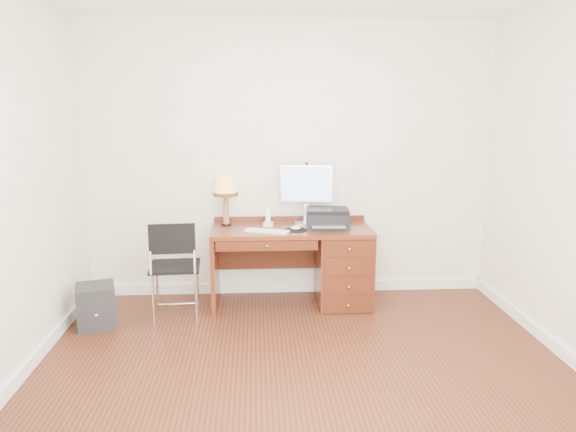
{
  "coord_description": "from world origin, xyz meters",
  "views": [
    {
      "loc": [
        -0.34,
        -3.76,
        1.93
      ],
      "look_at": [
        -0.05,
        1.2,
        0.91
      ],
      "focal_mm": 35.0,
      "sensor_mm": 36.0,
      "label": 1
    }
  ],
  "objects": [
    {
      "name": "pen_cup",
      "position": [
        0.27,
        1.52,
        0.79
      ],
      "size": [
        0.07,
        0.07,
        0.09
      ],
      "primitive_type": "cylinder",
      "color": "black",
      "rests_on": "desk"
    },
    {
      "name": "phone",
      "position": [
        -0.22,
        1.49,
        0.8
      ],
      "size": [
        0.1,
        0.1,
        0.18
      ],
      "rotation": [
        0.0,
        0.0,
        -0.18
      ],
      "color": "white",
      "rests_on": "desk"
    },
    {
      "name": "equipment_box",
      "position": [
        -1.73,
        0.93,
        0.19
      ],
      "size": [
        0.39,
        0.39,
        0.37
      ],
      "primitive_type": "cube",
      "rotation": [
        0.0,
        0.0,
        0.27
      ],
      "color": "black",
      "rests_on": "ground"
    },
    {
      "name": "room_shell",
      "position": [
        0.0,
        0.63,
        0.05
      ],
      "size": [
        4.0,
        4.0,
        4.0
      ],
      "color": "white",
      "rests_on": "ground"
    },
    {
      "name": "keyboard",
      "position": [
        -0.24,
        1.25,
        0.76
      ],
      "size": [
        0.42,
        0.25,
        0.02
      ],
      "primitive_type": "cube",
      "rotation": [
        0.0,
        0.0,
        -0.34
      ],
      "color": "white",
      "rests_on": "desk"
    },
    {
      "name": "mouse_pad",
      "position": [
        0.03,
        1.29,
        0.76
      ],
      "size": [
        0.21,
        0.21,
        0.04
      ],
      "color": "black",
      "rests_on": "desk"
    },
    {
      "name": "printer",
      "position": [
        0.34,
        1.41,
        0.84
      ],
      "size": [
        0.43,
        0.34,
        0.18
      ],
      "rotation": [
        0.0,
        0.0,
        -0.07
      ],
      "color": "black",
      "rests_on": "desk"
    },
    {
      "name": "chair",
      "position": [
        -1.06,
        1.01,
        0.56
      ],
      "size": [
        0.46,
        0.46,
        0.92
      ],
      "rotation": [
        0.0,
        0.0,
        0.07
      ],
      "color": "black",
      "rests_on": "ground"
    },
    {
      "name": "ground",
      "position": [
        0.0,
        0.0,
        0.0
      ],
      "size": [
        4.0,
        4.0,
        0.0
      ],
      "primitive_type": "plane",
      "color": "#3A190D",
      "rests_on": "ground"
    },
    {
      "name": "desk",
      "position": [
        0.32,
        1.4,
        0.41
      ],
      "size": [
        1.5,
        0.67,
        0.75
      ],
      "color": "maroon",
      "rests_on": "ground"
    },
    {
      "name": "monitor",
      "position": [
        0.16,
        1.6,
        1.11
      ],
      "size": [
        0.5,
        0.18,
        0.57
      ],
      "rotation": [
        0.0,
        0.0,
        -0.1
      ],
      "color": "silver",
      "rests_on": "desk"
    },
    {
      "name": "leg_lamp",
      "position": [
        -0.62,
        1.55,
        1.11
      ],
      "size": [
        0.24,
        0.24,
        0.49
      ],
      "color": "black",
      "rests_on": "desk"
    }
  ]
}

